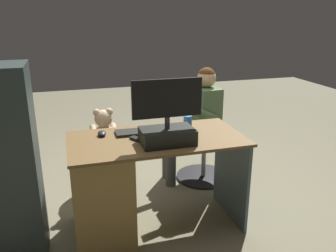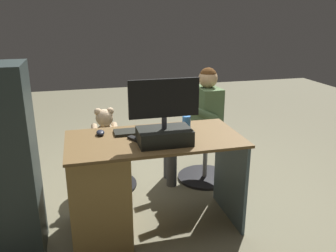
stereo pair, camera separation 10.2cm
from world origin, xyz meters
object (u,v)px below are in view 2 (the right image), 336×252
object	(u,v)px
computer_mouse	(100,133)
visitor_chair	(205,156)
keyboard	(142,131)
cup	(186,123)
desk	(111,186)
tv_remote	(136,139)
teddy_bear	(105,128)
monitor	(164,126)
person	(198,117)
office_chair_teddy	(107,163)

from	to	relation	value
computer_mouse	visitor_chair	bearing A→B (deg)	-153.15
keyboard	cup	xyz separation A→B (m)	(-0.35, 0.02, 0.04)
desk	tv_remote	xyz separation A→B (m)	(-0.19, 0.03, 0.36)
teddy_bear	cup	bearing A→B (deg)	132.20
keyboard	cup	size ratio (longest dim) A/B	3.87
monitor	teddy_bear	distance (m)	1.00
person	desk	bearing A→B (deg)	36.98
desk	keyboard	distance (m)	0.47
cup	visitor_chair	distance (m)	0.88
keyboard	visitor_chair	bearing A→B (deg)	-143.37
desk	tv_remote	world-z (taller)	tv_remote
cup	teddy_bear	world-z (taller)	cup
tv_remote	visitor_chair	world-z (taller)	tv_remote
monitor	desk	bearing A→B (deg)	-18.51
cup	person	size ratio (longest dim) A/B	0.10
office_chair_teddy	teddy_bear	size ratio (longest dim) A/B	1.54
office_chair_teddy	person	distance (m)	0.98
tv_remote	office_chair_teddy	xyz separation A→B (m)	(0.16, -0.78, -0.51)
teddy_bear	person	bearing A→B (deg)	175.01
monitor	computer_mouse	size ratio (longest dim) A/B	5.06
cup	office_chair_teddy	distance (m)	1.03
monitor	person	distance (m)	1.00
keyboard	visitor_chair	size ratio (longest dim) A/B	0.78
computer_mouse	visitor_chair	xyz separation A→B (m)	(-1.04, -0.53, -0.52)
cup	visitor_chair	size ratio (longest dim) A/B	0.20
desk	tv_remote	bearing A→B (deg)	172.38
cup	computer_mouse	bearing A→B (deg)	-3.10
desk	cup	xyz separation A→B (m)	(-0.62, -0.12, 0.40)
desk	keyboard	world-z (taller)	keyboard
office_chair_teddy	visitor_chair	bearing A→B (deg)	175.76
keyboard	tv_remote	xyz separation A→B (m)	(0.07, 0.17, -0.00)
computer_mouse	person	xyz separation A→B (m)	(-0.96, -0.53, -0.11)
teddy_bear	computer_mouse	bearing A→B (deg)	83.08
monitor	visitor_chair	xyz separation A→B (m)	(-0.62, -0.81, -0.63)
desk	cup	bearing A→B (deg)	-168.87
office_chair_teddy	monitor	bearing A→B (deg)	111.51
desk	office_chair_teddy	bearing A→B (deg)	-92.33
desk	person	xyz separation A→B (m)	(-0.91, -0.69, 0.26)
desk	keyboard	size ratio (longest dim) A/B	3.04
keyboard	teddy_bear	size ratio (longest dim) A/B	1.18
person	cup	bearing A→B (deg)	62.21
desk	computer_mouse	distance (m)	0.40
monitor	tv_remote	world-z (taller)	monitor
office_chair_teddy	visitor_chair	xyz separation A→B (m)	(-0.97, 0.07, 0.00)
keyboard	person	size ratio (longest dim) A/B	0.37
monitor	tv_remote	size ratio (longest dim) A/B	3.24
desk	visitor_chair	distance (m)	1.22
office_chair_teddy	visitor_chair	size ratio (longest dim) A/B	1.01
visitor_chair	teddy_bear	bearing A→B (deg)	-4.93
tv_remote	teddy_bear	distance (m)	0.82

